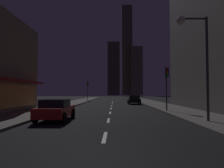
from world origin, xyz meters
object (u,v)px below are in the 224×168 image
fire_hydrant_far_left (62,105)px  street_lamp_right (194,42)px  traffic_light_far_left (88,87)px  car_parked_far (134,100)px  car_parked_near (56,109)px  traffic_light_near_right (167,79)px

fire_hydrant_far_left → street_lamp_right: street_lamp_right is taller
fire_hydrant_far_left → traffic_light_far_left: 20.63m
car_parked_far → traffic_light_far_left: bearing=129.7°
car_parked_near → car_parked_far: same height
traffic_light_near_right → street_lamp_right: (-0.12, -7.22, 1.87)m
car_parked_near → fire_hydrant_far_left: (-2.30, 10.43, -0.29)m
fire_hydrant_far_left → traffic_light_near_right: size_ratio=0.16×
car_parked_near → car_parked_far: 21.18m
fire_hydrant_far_left → street_lamp_right: 16.85m
car_parked_near → traffic_light_near_right: 11.17m
car_parked_near → traffic_light_far_left: size_ratio=1.01×
car_parked_far → fire_hydrant_far_left: bearing=-135.0°
car_parked_near → street_lamp_right: (8.98, -1.22, 4.33)m
car_parked_near → car_parked_far: bearing=70.1°
car_parked_near → car_parked_far: size_ratio=1.00×
car_parked_far → car_parked_near: bearing=-109.9°
car_parked_far → fire_hydrant_far_left: (-9.50, -9.49, -0.29)m
traffic_light_near_right → car_parked_near: bearing=-146.6°
traffic_light_far_left → car_parked_far: bearing=-50.3°
fire_hydrant_far_left → traffic_light_far_left: traffic_light_far_left is taller
traffic_light_near_right → traffic_light_far_left: size_ratio=1.00×
car_parked_near → street_lamp_right: bearing=-7.7°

